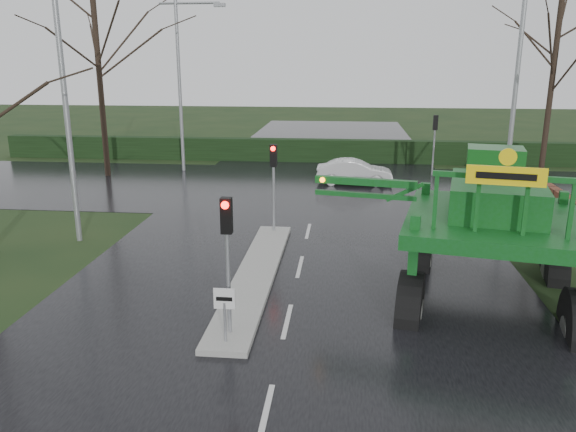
# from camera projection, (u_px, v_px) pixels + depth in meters

# --- Properties ---
(ground) EXTENTS (140.00, 140.00, 0.00)m
(ground) POSITION_uv_depth(u_px,v_px,m) (287.00, 322.00, 14.55)
(ground) COLOR black
(ground) RESTS_ON ground
(road_main) EXTENTS (14.00, 80.00, 0.02)m
(road_main) POSITION_uv_depth(u_px,v_px,m) (311.00, 218.00, 24.14)
(road_main) COLOR black
(road_main) RESTS_ON ground
(road_cross) EXTENTS (80.00, 12.00, 0.02)m
(road_cross) POSITION_uv_depth(u_px,v_px,m) (318.00, 188.00, 29.89)
(road_cross) COLOR black
(road_cross) RESTS_ON ground
(median_island) EXTENTS (1.20, 10.00, 0.16)m
(median_island) POSITION_uv_depth(u_px,v_px,m) (256.00, 275.00, 17.54)
(median_island) COLOR gray
(median_island) RESTS_ON ground
(hedge_row) EXTENTS (44.00, 0.90, 1.50)m
(hedge_row) POSITION_uv_depth(u_px,v_px,m) (325.00, 151.00, 37.36)
(hedge_row) COLOR black
(hedge_row) RESTS_ON ground
(brick_wall) EXTENTS (0.40, 20.00, 1.20)m
(brick_wall) POSITION_uv_depth(u_px,v_px,m) (523.00, 181.00, 28.69)
(brick_wall) COLOR #592D1E
(brick_wall) RESTS_ON ground
(keep_left_sign) EXTENTS (0.50, 0.07, 1.35)m
(keep_left_sign) POSITION_uv_depth(u_px,v_px,m) (225.00, 306.00, 12.96)
(keep_left_sign) COLOR gray
(keep_left_sign) RESTS_ON ground
(traffic_signal_near) EXTENTS (0.26, 0.33, 3.52)m
(traffic_signal_near) POSITION_uv_depth(u_px,v_px,m) (227.00, 237.00, 13.02)
(traffic_signal_near) COLOR gray
(traffic_signal_near) RESTS_ON ground
(traffic_signal_mid) EXTENTS (0.26, 0.33, 3.52)m
(traffic_signal_mid) POSITION_uv_depth(u_px,v_px,m) (274.00, 169.00, 21.17)
(traffic_signal_mid) COLOR gray
(traffic_signal_mid) RESTS_ON ground
(traffic_signal_far) EXTENTS (0.26, 0.33, 3.52)m
(traffic_signal_far) POSITION_uv_depth(u_px,v_px,m) (435.00, 131.00, 32.40)
(traffic_signal_far) COLOR gray
(traffic_signal_far) RESTS_ON ground
(street_light_left_near) EXTENTS (3.85, 0.30, 10.00)m
(street_light_left_near) POSITION_uv_depth(u_px,v_px,m) (71.00, 77.00, 19.51)
(street_light_left_near) COLOR gray
(street_light_left_near) RESTS_ON ground
(street_light_right) EXTENTS (3.85, 0.30, 10.00)m
(street_light_right) POSITION_uv_depth(u_px,v_px,m) (510.00, 74.00, 23.65)
(street_light_right) COLOR gray
(street_light_right) RESTS_ON ground
(street_light_left_far) EXTENTS (3.85, 0.30, 10.00)m
(street_light_left_far) POSITION_uv_depth(u_px,v_px,m) (184.00, 70.00, 32.93)
(street_light_left_far) COLOR gray
(street_light_left_far) RESTS_ON ground
(tree_left_far) EXTENTS (7.70, 7.70, 13.26)m
(tree_left_far) POSITION_uv_depth(u_px,v_px,m) (97.00, 49.00, 31.13)
(tree_left_far) COLOR black
(tree_left_far) RESTS_ON ground
(tree_right_far) EXTENTS (7.00, 7.00, 12.05)m
(tree_right_far) POSITION_uv_depth(u_px,v_px,m) (554.00, 61.00, 31.66)
(tree_right_far) COLOR black
(tree_right_far) RESTS_ON ground
(crop_sprayer) EXTENTS (10.04, 7.13, 5.70)m
(crop_sprayer) POSITION_uv_depth(u_px,v_px,m) (417.00, 213.00, 14.62)
(crop_sprayer) COLOR black
(crop_sprayer) RESTS_ON ground
(white_sedan) EXTENTS (4.11, 1.48, 1.35)m
(white_sedan) POSITION_uv_depth(u_px,v_px,m) (354.00, 184.00, 30.72)
(white_sedan) COLOR silver
(white_sedan) RESTS_ON ground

